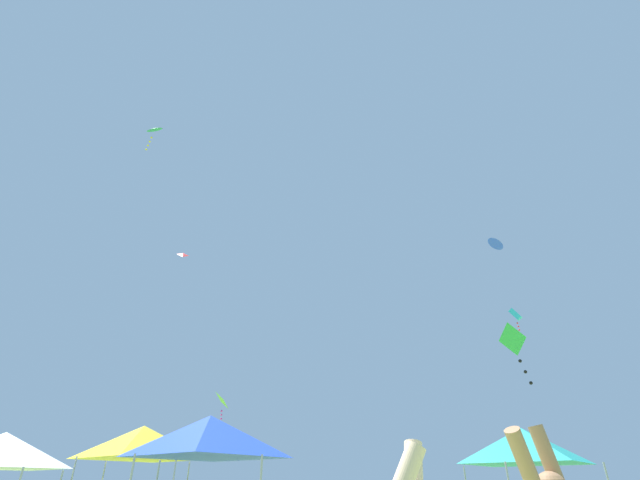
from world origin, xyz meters
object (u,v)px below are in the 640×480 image
Objects in this scene: kite_red_diamond at (183,254)px; kite_cyan_box at (516,315)px; kite_green_diamond at (513,341)px; kite_lime_diamond at (223,402)px; kite_green_delta at (154,130)px; canopy_tent_white at (1,450)px; canopy_tent_blue at (209,436)px; canopy_tent_yellow at (142,442)px; canopy_tent_teal at (524,446)px; kite_blue_delta at (496,243)px.

kite_red_diamond is 23.66m from kite_cyan_box.
kite_red_diamond is 18.88m from kite_green_diamond.
kite_lime_diamond is 19.55m from kite_green_delta.
canopy_tent_white is at bearing -148.83° from kite_cyan_box.
kite_green_diamond reaches higher than canopy_tent_blue.
kite_green_diamond is (15.10, 0.85, 4.34)m from canopy_tent_yellow.
kite_red_diamond is at bearing 138.31° from canopy_tent_teal.
kite_blue_delta is (16.83, 2.01, 8.55)m from canopy_tent_white.
kite_cyan_box is (23.23, 4.24, -1.49)m from kite_red_diamond.
kite_green_delta is (-18.48, 8.43, 12.39)m from kite_blue_delta.
kite_red_diamond is at bearing -169.66° from kite_cyan_box.
canopy_tent_white is at bearing -98.46° from kite_red_diamond.
canopy_tent_teal is 9.12m from kite_blue_delta.
kite_cyan_box is at bearing 58.39° from kite_blue_delta.
kite_green_diamond reaches higher than kite_lime_diamond.
canopy_tent_blue is at bearing -15.53° from canopy_tent_white.
kite_red_diamond reaches higher than kite_lime_diamond.
canopy_tent_teal is 20.88m from kite_red_diamond.
canopy_tent_blue is at bearing -175.32° from canopy_tent_teal.
kite_blue_delta reaches higher than canopy_tent_blue.
canopy_tent_teal is 4.41× the size of kite_red_diamond.
kite_green_delta is (-3.26, -0.34, 9.38)m from kite_red_diamond.
kite_lime_diamond reaches higher than canopy_tent_yellow.
kite_cyan_box is 29.00m from kite_green_delta.
canopy_tent_blue is at bearing -162.12° from kite_blue_delta.
kite_green_diamond reaches higher than canopy_tent_white.
kite_red_diamond is (-4.10, 12.37, 11.30)m from canopy_tent_blue.
kite_blue_delta reaches higher than canopy_tent_white.
kite_green_diamond is 1.12× the size of kite_lime_diamond.
canopy_tent_white is at bearing -130.48° from canopy_tent_yellow.
kite_blue_delta is at bearing 17.88° from canopy_tent_blue.
canopy_tent_teal is 28.73m from kite_green_delta.
kite_lime_diamond is 2.82× the size of kite_blue_delta.
canopy_tent_yellow is 1.44× the size of kite_green_diamond.
canopy_tent_white is 19.09m from kite_green_diamond.
kite_lime_diamond is at bearing 85.24° from canopy_tent_yellow.
kite_red_diamond is at bearing 81.54° from canopy_tent_white.
kite_cyan_box is 2.71× the size of kite_blue_delta.
kite_green_delta is at bearing 145.33° from canopy_tent_teal.
canopy_tent_white is 14.69m from canopy_tent_teal.
canopy_tent_teal is at bearing -3.32° from canopy_tent_white.
canopy_tent_white is 0.91× the size of canopy_tent_blue.
kite_cyan_box reaches higher than canopy_tent_teal.
kite_blue_delta is at bearing 52.92° from canopy_tent_teal.
kite_green_delta is (-4.53, 7.07, 20.45)m from canopy_tent_yellow.
canopy_tent_teal reaches higher than canopy_tent_white.
canopy_tent_teal is at bearing -123.08° from kite_green_diamond.
kite_green_diamond is at bearing -122.44° from kite_cyan_box.
canopy_tent_yellow is 13.39m from kite_red_diamond.
canopy_tent_yellow is at bearing -176.76° from kite_green_diamond.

